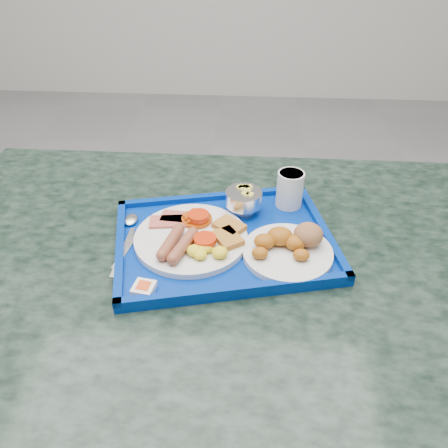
% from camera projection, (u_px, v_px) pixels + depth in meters
% --- Properties ---
extents(floor, '(6.00, 6.00, 0.00)m').
position_uv_depth(floor, '(164.00, 395.00, 1.57)').
color(floor, gray).
rests_on(floor, ground).
extents(table, '(1.33, 0.89, 0.83)m').
position_uv_depth(table, '(209.00, 318.00, 1.07)').
color(table, slate).
rests_on(table, floor).
extents(tray, '(0.52, 0.43, 0.03)m').
position_uv_depth(tray, '(224.00, 241.00, 0.95)').
color(tray, navy).
rests_on(tray, table).
extents(main_plate, '(0.24, 0.24, 0.04)m').
position_uv_depth(main_plate, '(193.00, 237.00, 0.93)').
color(main_plate, silver).
rests_on(main_plate, tray).
extents(bread_plate, '(0.19, 0.19, 0.06)m').
position_uv_depth(bread_plate, '(290.00, 246.00, 0.90)').
color(bread_plate, silver).
rests_on(bread_plate, tray).
extents(fruit_bowl, '(0.08, 0.08, 0.06)m').
position_uv_depth(fruit_bowl, '(244.00, 198.00, 1.01)').
color(fruit_bowl, silver).
rests_on(fruit_bowl, tray).
extents(juice_cup, '(0.06, 0.06, 0.09)m').
position_uv_depth(juice_cup, '(290.00, 188.00, 1.03)').
color(juice_cup, white).
rests_on(juice_cup, tray).
extents(spoon, '(0.06, 0.19, 0.01)m').
position_uv_depth(spoon, '(130.00, 227.00, 0.98)').
color(spoon, silver).
rests_on(spoon, tray).
extents(knife, '(0.02, 0.16, 0.00)m').
position_uv_depth(knife, '(123.00, 251.00, 0.91)').
color(knife, silver).
rests_on(knife, tray).
extents(jam_packet, '(0.05, 0.05, 0.02)m').
position_uv_depth(jam_packet, '(144.00, 288.00, 0.82)').
color(jam_packet, white).
rests_on(jam_packet, tray).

